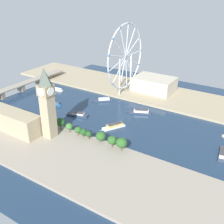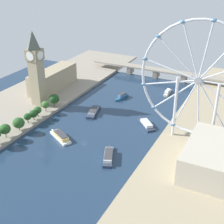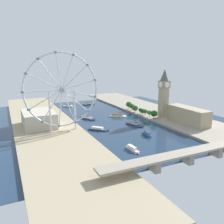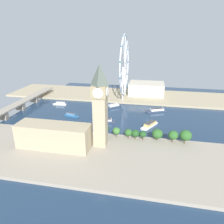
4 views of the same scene
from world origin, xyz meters
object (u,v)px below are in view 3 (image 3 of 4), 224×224
at_px(tour_boat_1, 118,115).
at_px(tour_boat_7, 133,149).
at_px(parliament_block, 188,115).
at_px(tour_boat_0, 68,106).
at_px(tour_boat_2, 147,134).
at_px(tour_boat_5, 88,118).
at_px(ferris_wheel, 62,91).
at_px(tour_boat_3, 98,129).
at_px(tour_boat_4, 88,104).
at_px(clock_tower, 164,93).
at_px(tour_boat_6, 134,124).
at_px(river_bridge, 187,154).
at_px(riverside_hall, 39,119).

distance_m(tour_boat_1, tour_boat_7, 155.36).
distance_m(parliament_block, tour_boat_0, 253.69).
bearing_deg(tour_boat_2, tour_boat_0, 22.73).
bearing_deg(tour_boat_7, tour_boat_2, 128.13).
xyz_separation_m(tour_boat_1, tour_boat_5, (53.46, -8.04, -0.07)).
distance_m(ferris_wheel, tour_boat_1, 130.58).
height_order(tour_boat_1, tour_boat_3, tour_boat_1).
relative_size(tour_boat_2, tour_boat_4, 0.68).
relative_size(parliament_block, tour_boat_5, 2.14).
xyz_separation_m(tour_boat_0, tour_boat_1, (-56.65, 125.62, 0.32)).
bearing_deg(tour_boat_0, clock_tower, 163.13).
relative_size(parliament_block, ferris_wheel, 0.68).
bearing_deg(tour_boat_4, tour_boat_1, 86.10).
distance_m(tour_boat_3, tour_boat_4, 191.41).
bearing_deg(tour_boat_0, tour_boat_6, 145.71).
bearing_deg(clock_tower, ferris_wheel, 0.24).
xyz_separation_m(clock_tower, ferris_wheel, (168.52, 0.70, 13.15)).
height_order(tour_boat_3, tour_boat_4, tour_boat_4).
bearing_deg(ferris_wheel, river_bridge, 120.09).
bearing_deg(riverside_hall, tour_boat_1, -175.64).
distance_m(ferris_wheel, tour_boat_5, 96.03).
bearing_deg(tour_boat_4, tour_boat_2, 80.99).
bearing_deg(tour_boat_5, parliament_block, 28.58).
relative_size(tour_boat_3, tour_boat_7, 1.08).
bearing_deg(clock_tower, riverside_hall, -10.74).
relative_size(clock_tower, tour_boat_6, 2.32).
bearing_deg(tour_boat_1, tour_boat_4, 123.87).
xyz_separation_m(tour_boat_6, tour_boat_7, (54.01, 86.32, -0.05)).
distance_m(tour_boat_3, tour_boat_6, 59.83).
xyz_separation_m(clock_tower, river_bridge, (83.77, 146.95, -35.80)).
bearing_deg(tour_boat_1, parliament_block, -22.21).
height_order(parliament_block, tour_boat_0, parliament_block).
height_order(tour_boat_3, tour_boat_6, tour_boat_6).
relative_size(tour_boat_2, tour_boat_7, 0.96).
height_order(ferris_wheel, river_bridge, ferris_wheel).
relative_size(river_bridge, tour_boat_0, 8.48).
bearing_deg(riverside_hall, tour_boat_3, 147.03).
distance_m(clock_tower, ferris_wheel, 169.04).
height_order(clock_tower, tour_boat_2, clock_tower).
height_order(tour_boat_1, tour_boat_5, tour_boat_1).
bearing_deg(tour_boat_6, tour_boat_2, -26.53).
bearing_deg(tour_boat_6, tour_boat_0, -177.85).
relative_size(ferris_wheel, tour_boat_4, 3.02).
height_order(tour_boat_0, tour_boat_2, tour_boat_2).
xyz_separation_m(clock_tower, tour_boat_5, (114.10, -55.46, -42.59)).
relative_size(riverside_hall, tour_boat_7, 2.53).
relative_size(ferris_wheel, tour_boat_0, 4.77).
relative_size(clock_tower, riverside_hall, 1.29).
relative_size(tour_boat_1, tour_boat_3, 1.19).
relative_size(tour_boat_3, tour_boat_4, 0.76).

